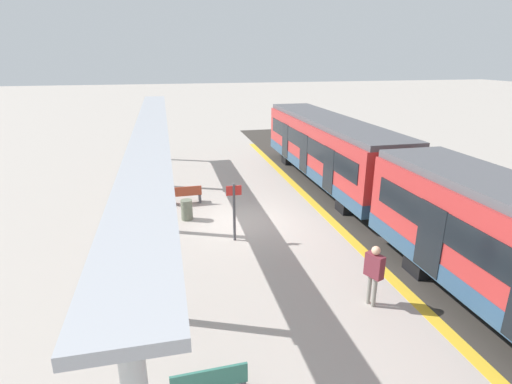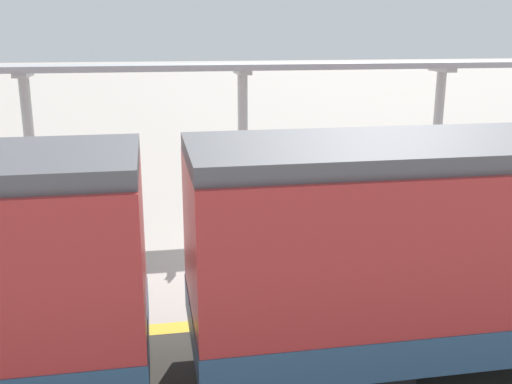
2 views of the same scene
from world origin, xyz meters
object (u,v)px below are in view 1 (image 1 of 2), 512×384
object	(u,v)px
canopy_pillar_fourth	(153,251)
passenger_waiting_near_edge	(374,269)
canopy_pillar_second	(157,149)
train_near_carriage	(327,149)
bench_near_end	(185,195)
canopy_pillar_third	(155,183)
trash_bin	(187,210)
bench_mid_platform	(209,383)
canopy_pillar_nearest	(157,130)
platform_info_sign	(234,207)

from	to	relation	value
canopy_pillar_fourth	passenger_waiting_near_edge	world-z (taller)	canopy_pillar_fourth
canopy_pillar_second	canopy_pillar_fourth	bearing A→B (deg)	90.00
train_near_carriage	canopy_pillar_second	distance (m)	8.90
train_near_carriage	canopy_pillar_fourth	world-z (taller)	canopy_pillar_fourth
canopy_pillar_fourth	bench_near_end	world-z (taller)	canopy_pillar_fourth
canopy_pillar_third	trash_bin	world-z (taller)	canopy_pillar_third
canopy_pillar_second	bench_mid_platform	bearing A→B (deg)	93.91
canopy_pillar_third	passenger_waiting_near_edge	xyz separation A→B (m)	(-5.70, 6.35, -0.86)
canopy_pillar_nearest	bench_mid_platform	world-z (taller)	canopy_pillar_nearest
train_near_carriage	canopy_pillar_nearest	bearing A→B (deg)	-39.57
canopy_pillar_third	canopy_pillar_second	bearing A→B (deg)	-90.00
bench_mid_platform	passenger_waiting_near_edge	world-z (taller)	passenger_waiting_near_edge
canopy_pillar_second	canopy_pillar_third	size ratio (longest dim) A/B	1.00
train_near_carriage	platform_info_sign	distance (m)	8.55
canopy_pillar_second	passenger_waiting_near_edge	world-z (taller)	canopy_pillar_second
train_near_carriage	canopy_pillar_fourth	distance (m)	13.52
platform_info_sign	canopy_pillar_second	bearing A→B (deg)	-69.49
train_near_carriage	bench_mid_platform	distance (m)	15.36
bench_mid_platform	platform_info_sign	size ratio (longest dim) A/B	0.69
canopy_pillar_nearest	platform_info_sign	bearing A→B (deg)	101.69
platform_info_sign	canopy_pillar_fourth	bearing A→B (deg)	57.07
bench_mid_platform	trash_bin	distance (m)	9.55
canopy_pillar_third	bench_near_end	distance (m)	3.46
trash_bin	canopy_pillar_third	bearing A→B (deg)	39.28
canopy_pillar_nearest	passenger_waiting_near_edge	world-z (taller)	canopy_pillar_nearest
train_near_carriage	canopy_pillar_fourth	size ratio (longest dim) A/B	3.44
canopy_pillar_nearest	bench_near_end	distance (m)	9.16
canopy_pillar_second	bench_mid_platform	distance (m)	14.61
canopy_pillar_fourth	trash_bin	world-z (taller)	canopy_pillar_fourth
bench_mid_platform	bench_near_end	bearing A→B (deg)	-91.01
canopy_pillar_nearest	canopy_pillar_fourth	bearing A→B (deg)	90.00
canopy_pillar_second	canopy_pillar_fourth	xyz separation A→B (m)	(0.00, 11.59, 0.00)
canopy_pillar_fourth	canopy_pillar_second	bearing A→B (deg)	-90.00
bench_near_end	passenger_waiting_near_edge	xyz separation A→B (m)	(-4.51, 9.22, 0.67)
canopy_pillar_third	bench_mid_platform	bearing A→B (deg)	96.57
platform_info_sign	canopy_pillar_third	bearing A→B (deg)	-28.11
canopy_pillar_third	passenger_waiting_near_edge	size ratio (longest dim) A/B	2.19
canopy_pillar_fourth	canopy_pillar_third	bearing A→B (deg)	-90.00
passenger_waiting_near_edge	canopy_pillar_second	bearing A→B (deg)	-64.99
canopy_pillar_third	bench_mid_platform	xyz separation A→B (m)	(-0.99, 8.61, -1.53)
canopy_pillar_second	canopy_pillar_third	bearing A→B (deg)	90.00
canopy_pillar_fourth	bench_mid_platform	xyz separation A→B (m)	(-0.99, 2.90, -1.53)
train_near_carriage	canopy_pillar_third	bearing A→B (deg)	27.33
bench_near_end	platform_info_sign	bearing A→B (deg)	109.74
bench_near_end	trash_bin	bearing A→B (deg)	88.57
train_near_carriage	trash_bin	world-z (taller)	train_near_carriage
train_near_carriage	bench_mid_platform	bearing A→B (deg)	59.32
canopy_pillar_nearest	canopy_pillar_third	xyz separation A→B (m)	(0.00, 11.82, 0.00)
canopy_pillar_third	canopy_pillar_fourth	world-z (taller)	same
canopy_pillar_third	bench_mid_platform	distance (m)	8.80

